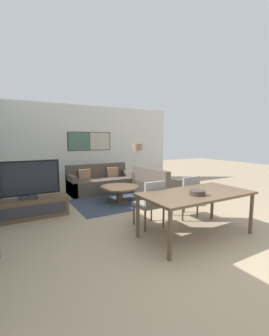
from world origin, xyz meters
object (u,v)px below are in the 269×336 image
dining_chair_centre (186,194)px  sofa_side (158,187)px  television (27,180)px  fruit_bowl (197,192)px  sofa_main (100,183)px  floor_lamp (138,151)px  tv_console (29,209)px  coffee_table (120,190)px  dining_chair_left (151,201)px  dining_table (196,196)px

dining_chair_centre → sofa_side: bearing=74.0°
television → fruit_bowl: bearing=-47.1°
sofa_main → sofa_side: size_ratio=1.20×
dining_chair_centre → floor_lamp: bearing=77.7°
tv_console → dining_chair_centre: size_ratio=1.72×
coffee_table → dining_chair_left: dining_chair_left is taller
coffee_table → floor_lamp: (1.37, 1.40, 0.93)m
television → dining_table: 3.30m
television → sofa_side: television is taller
tv_console → floor_lamp: 4.00m
dining_table → sofa_side: bearing=68.6°
sofa_side → fruit_bowl: sofa_side is taller
dining_chair_centre → sofa_main: bearing=102.3°
sofa_side → floor_lamp: size_ratio=1.12×
coffee_table → television: bearing=-174.9°
dining_table → floor_lamp: 4.08m
sofa_main → coffee_table: size_ratio=1.98×
sofa_main → dining_chair_left: dining_chair_left is taller
floor_lamp → coffee_table: bearing=-134.4°
sofa_main → dining_chair_centre: dining_chair_centre is taller
sofa_side → dining_table: 2.62m
sofa_side → dining_chair_centre: 1.76m
coffee_table → fruit_bowl: (0.10, -2.62, 0.48)m
sofa_main → dining_table: size_ratio=1.04×
television → floor_lamp: 3.89m
dining_chair_left → floor_lamp: size_ratio=0.60×
dining_chair_left → fruit_bowl: dining_chair_left is taller
television → floor_lamp: bearing=24.3°
tv_console → television: size_ratio=1.22×
coffee_table → dining_chair_left: (-0.24, -1.82, 0.18)m
dining_table → dining_chair_centre: size_ratio=2.14×
television → sofa_side: 3.36m
sofa_side → floor_lamp: 1.77m
sofa_main → dining_chair_centre: bearing=-77.7°
floor_lamp → television: bearing=-155.7°
coffee_table → fruit_bowl: fruit_bowl is taller
sofa_main → dining_chair_left: 3.22m
tv_console → dining_table: bearing=-44.0°
sofa_side → floor_lamp: floor_lamp is taller
television → coffee_table: 2.22m
tv_console → floor_lamp: size_ratio=1.03×
television → dining_chair_centre: (2.84, -1.56, -0.31)m
tv_console → sofa_side: bearing=2.1°
dining_table → dining_chair_left: dining_chair_left is taller
tv_console → floor_lamp: (3.52, 1.59, 1.03)m
television → dining_chair_left: size_ratio=1.41×
sofa_main → tv_console: bearing=-143.9°
television → floor_lamp: floor_lamp is taller
television → fruit_bowl: television is taller
sofa_side → fruit_bowl: (-1.06, -2.55, 0.51)m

